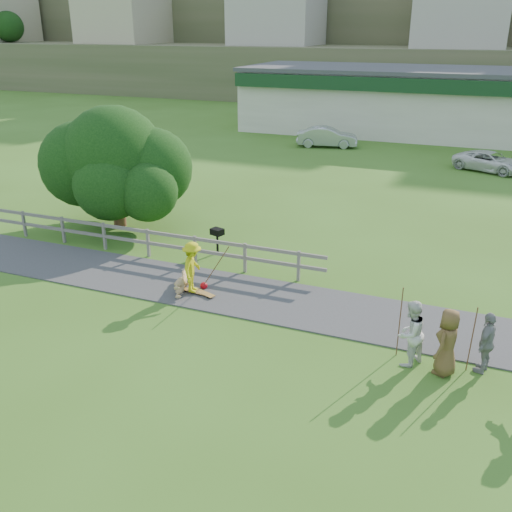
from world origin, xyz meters
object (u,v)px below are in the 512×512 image
at_px(spectator_a, 410,333).
at_px(spectator_c, 447,342).
at_px(car_white, 490,162).
at_px(spectator_b, 487,342).
at_px(tree, 116,180).
at_px(car_silver, 327,137).
at_px(bbq, 217,241).
at_px(skater_rider, 193,270).
at_px(skater_fallen, 183,282).

xyz_separation_m(spectator_a, spectator_c, (0.92, -0.09, -0.01)).
height_order(spectator_c, car_white, spectator_c).
height_order(spectator_b, tree, tree).
distance_m(car_silver, car_white, 11.70).
distance_m(spectator_b, bbq, 10.94).
bearing_deg(spectator_c, spectator_a, -76.79).
bearing_deg(spectator_b, bbq, -98.84).
height_order(spectator_a, bbq, spectator_a).
xyz_separation_m(car_silver, bbq, (1.69, -21.91, -0.21)).
height_order(skater_rider, car_white, skater_rider).
distance_m(skater_fallen, bbq, 3.50).
height_order(spectator_a, car_white, spectator_a).
bearing_deg(skater_rider, spectator_c, -112.28).
distance_m(spectator_a, spectator_b, 1.87).
bearing_deg(skater_fallen, spectator_a, -28.94).
distance_m(car_white, bbq, 20.62).
height_order(skater_fallen, car_silver, car_silver).
bearing_deg(car_white, bbq, 174.86).
xyz_separation_m(skater_rider, car_silver, (-2.52, 25.48, -0.14)).
xyz_separation_m(car_white, bbq, (-9.45, -18.33, -0.09)).
height_order(skater_fallen, spectator_b, spectator_b).
relative_size(skater_rider, tree, 0.24).
xyz_separation_m(spectator_b, spectator_c, (-0.91, -0.47, 0.06)).
bearing_deg(tree, spectator_c, -24.93).
xyz_separation_m(skater_rider, spectator_b, (8.97, -1.26, -0.02)).
relative_size(car_silver, tree, 0.62).
bearing_deg(spectator_b, car_white, -161.75).
height_order(tree, bbq, tree).
distance_m(spectator_c, car_silver, 29.19).
height_order(car_white, bbq, car_white).
bearing_deg(skater_fallen, spectator_c, -28.21).
distance_m(skater_rider, tree, 8.05).
bearing_deg(car_white, skater_fallen, 179.57).
relative_size(spectator_b, car_white, 0.39).
xyz_separation_m(spectator_b, bbq, (-9.81, 4.83, -0.33)).
distance_m(skater_rider, bbq, 3.68).
bearing_deg(spectator_a, spectator_b, 131.39).
bearing_deg(tree, bbq, -14.05).
bearing_deg(car_white, car_silver, 94.31).
distance_m(skater_fallen, tree, 7.75).
distance_m(spectator_a, tree, 14.95).
bearing_deg(car_white, spectator_a, -161.45).
bearing_deg(car_silver, spectator_a, -173.05).
bearing_deg(tree, car_white, 48.80).
distance_m(skater_rider, car_silver, 25.61).
height_order(car_silver, bbq, car_silver).
xyz_separation_m(spectator_c, tree, (-14.31, 6.65, 1.19)).
height_order(spectator_a, spectator_c, spectator_a).
xyz_separation_m(tree, bbq, (5.41, -1.35, -1.58)).
xyz_separation_m(spectator_b, car_silver, (-11.50, 26.74, -0.12)).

